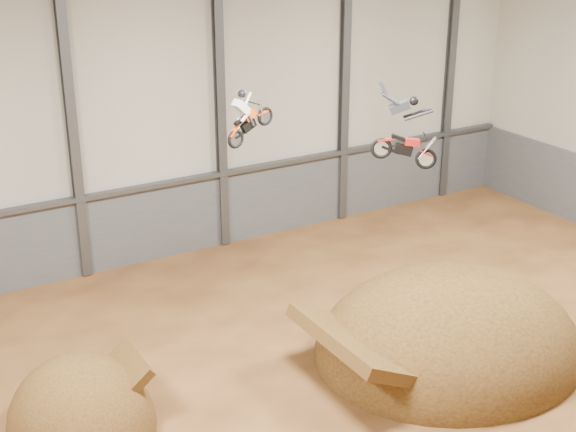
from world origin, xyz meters
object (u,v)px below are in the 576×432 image
object	(u,v)px
takeoff_ramp	(82,427)
landing_ramp	(448,351)
fmx_rider_a	(253,109)
fmx_rider_b	(403,126)

from	to	relation	value
takeoff_ramp	landing_ramp	xyz separation A→B (m)	(12.73, -2.33, 0.00)
takeoff_ramp	fmx_rider_a	xyz separation A→B (m)	(7.13, 1.81, 8.78)
landing_ramp	fmx_rider_a	xyz separation A→B (m)	(-5.60, 4.14, 8.78)
takeoff_ramp	landing_ramp	distance (m)	12.94
landing_ramp	fmx_rider_b	xyz separation A→B (m)	(-2.20, 0.52, 8.56)
landing_ramp	fmx_rider_b	bearing A→B (deg)	166.66
landing_ramp	takeoff_ramp	bearing A→B (deg)	169.63
landing_ramp	fmx_rider_b	size ratio (longest dim) A/B	3.50
takeoff_ramp	fmx_rider_a	distance (m)	11.46
fmx_rider_a	fmx_rider_b	bearing A→B (deg)	-58.00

